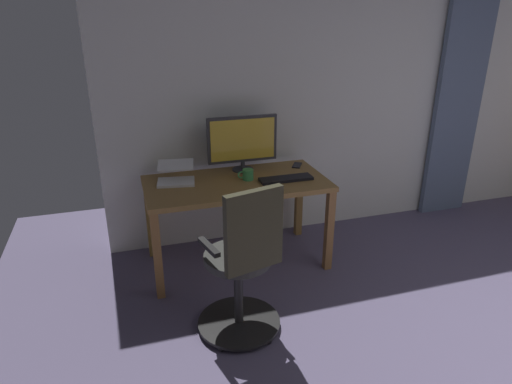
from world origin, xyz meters
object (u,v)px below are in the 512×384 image
at_px(office_chair, 243,268).
at_px(computer_monitor, 242,141).
at_px(desk, 236,192).
at_px(laptop, 176,176).
at_px(mug_coffee, 248,175).
at_px(cell_phone_by_monitor, 297,165).
at_px(computer_keyboard, 286,179).

distance_m(office_chair, computer_monitor, 1.29).
bearing_deg(desk, laptop, -16.18).
distance_m(office_chair, mug_coffee, 1.00).
xyz_separation_m(office_chair, laptop, (0.26, -1.03, 0.29)).
bearing_deg(desk, cell_phone_by_monitor, -160.79).
relative_size(office_chair, cell_phone_by_monitor, 7.46).
relative_size(computer_monitor, laptop, 1.73).
distance_m(laptop, mug_coffee, 0.57).
distance_m(desk, cell_phone_by_monitor, 0.65).
height_order(cell_phone_by_monitor, mug_coffee, mug_coffee).
height_order(computer_monitor, mug_coffee, computer_monitor).
bearing_deg(computer_monitor, mug_coffee, 83.73).
bearing_deg(mug_coffee, laptop, -12.82).
bearing_deg(laptop, mug_coffee, 176.64).
relative_size(desk, computer_monitor, 2.44).
bearing_deg(cell_phone_by_monitor, office_chair, 85.29).
height_order(office_chair, cell_phone_by_monitor, office_chair).
distance_m(computer_keyboard, cell_phone_by_monitor, 0.38).
height_order(computer_keyboard, cell_phone_by_monitor, computer_keyboard).
xyz_separation_m(computer_monitor, cell_phone_by_monitor, (-0.49, 0.03, -0.25)).
bearing_deg(computer_monitor, cell_phone_by_monitor, 175.98).
xyz_separation_m(office_chair, computer_monitor, (-0.32, -1.15, 0.49)).
bearing_deg(desk, computer_monitor, -116.49).
relative_size(cell_phone_by_monitor, mug_coffee, 1.11).
bearing_deg(laptop, office_chair, 113.66).
bearing_deg(office_chair, desk, 63.65).
height_order(desk, cell_phone_by_monitor, cell_phone_by_monitor).
bearing_deg(cell_phone_by_monitor, desk, 50.45).
xyz_separation_m(office_chair, computer_keyboard, (-0.59, -0.81, 0.25)).
xyz_separation_m(computer_keyboard, mug_coffee, (0.29, -0.10, 0.03)).
height_order(computer_keyboard, mug_coffee, mug_coffee).
relative_size(desk, cell_phone_by_monitor, 10.08).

